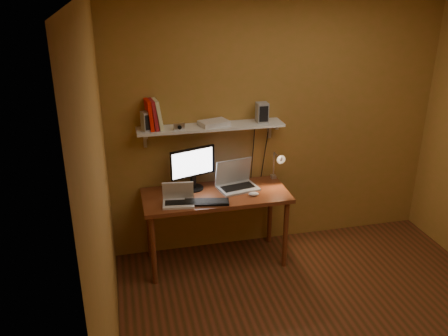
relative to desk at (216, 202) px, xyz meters
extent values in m
cube|color=#632C19|center=(0.71, -1.28, -0.67)|extent=(3.40, 3.20, 0.02)
cube|color=#A26A31|center=(0.71, 0.33, 0.64)|extent=(3.40, 0.02, 2.60)
cube|color=#A26A31|center=(-1.00, -1.28, 0.64)|extent=(0.02, 3.20, 2.60)
cube|color=maroon|center=(0.00, 0.00, 0.07)|extent=(1.40, 0.60, 0.04)
cylinder|color=maroon|center=(-0.64, -0.24, -0.31)|extent=(0.05, 0.05, 0.71)
cylinder|color=maroon|center=(0.64, -0.24, -0.31)|extent=(0.05, 0.05, 0.71)
cylinder|color=maroon|center=(-0.64, 0.24, -0.31)|extent=(0.05, 0.05, 0.71)
cylinder|color=maroon|center=(0.64, 0.24, -0.31)|extent=(0.05, 0.05, 0.71)
cube|color=white|center=(0.00, 0.19, 0.70)|extent=(1.40, 0.25, 0.02)
cube|color=silver|center=(-0.62, 0.30, 0.60)|extent=(0.03, 0.03, 0.18)
cube|color=silver|center=(0.62, 0.30, 0.60)|extent=(0.03, 0.03, 0.18)
cylinder|color=black|center=(-0.19, 0.16, 0.09)|extent=(0.25, 0.25, 0.01)
cube|color=black|center=(-0.19, 0.16, 0.17)|extent=(0.05, 0.05, 0.14)
cube|color=black|center=(-0.19, 0.16, 0.36)|extent=(0.45, 0.17, 0.29)
cube|color=white|center=(-0.19, 0.15, 0.36)|extent=(0.41, 0.14, 0.25)
cube|color=#97999F|center=(0.23, 0.06, 0.10)|extent=(0.42, 0.33, 0.02)
cube|color=black|center=(0.23, 0.06, 0.11)|extent=(0.34, 0.20, 0.00)
cube|color=#97999F|center=(0.21, 0.16, 0.23)|extent=(0.38, 0.13, 0.26)
cube|color=#14183E|center=(0.21, 0.16, 0.23)|extent=(0.33, 0.11, 0.22)
cube|color=silver|center=(-0.38, -0.15, 0.10)|extent=(0.31, 0.23, 0.02)
cube|color=black|center=(-0.38, -0.15, 0.11)|extent=(0.25, 0.14, 0.00)
cube|color=silver|center=(-0.37, -0.08, 0.20)|extent=(0.29, 0.11, 0.19)
cube|color=black|center=(-0.37, -0.08, 0.20)|extent=(0.26, 0.09, 0.16)
cube|color=black|center=(-0.12, -0.18, 0.10)|extent=(0.43, 0.21, 0.02)
ellipsoid|color=silver|center=(0.34, -0.12, 0.10)|extent=(0.11, 0.09, 0.04)
cube|color=silver|center=(0.66, 0.24, 0.08)|extent=(0.05, 0.06, 0.08)
cylinder|color=silver|center=(0.66, 0.24, 0.23)|extent=(0.02, 0.02, 0.28)
cylinder|color=silver|center=(0.66, 0.16, 0.37)|extent=(0.01, 0.16, 0.01)
cone|color=silver|center=(0.66, 0.08, 0.37)|extent=(0.09, 0.09, 0.09)
sphere|color=#FFE0A5|center=(0.66, 0.06, 0.37)|extent=(0.04, 0.04, 0.04)
cube|color=#97999F|center=(-0.59, 0.18, 0.80)|extent=(0.12, 0.12, 0.18)
cube|color=#97999F|center=(0.50, 0.19, 0.81)|extent=(0.11, 0.11, 0.19)
cube|color=red|center=(-0.57, 0.20, 0.85)|extent=(0.07, 0.19, 0.28)
cube|color=maroon|center=(-0.54, 0.20, 0.85)|extent=(0.08, 0.19, 0.28)
cube|color=beige|center=(-0.50, 0.20, 0.85)|extent=(0.09, 0.20, 0.28)
cube|color=silver|center=(-0.31, 0.12, 0.74)|extent=(0.10, 0.04, 0.06)
cylinder|color=black|center=(-0.31, 0.10, 0.74)|extent=(0.04, 0.02, 0.04)
cube|color=silver|center=(0.03, 0.19, 0.73)|extent=(0.31, 0.25, 0.04)
camera|label=1|loc=(-0.86, -4.02, 2.03)|focal=38.00mm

